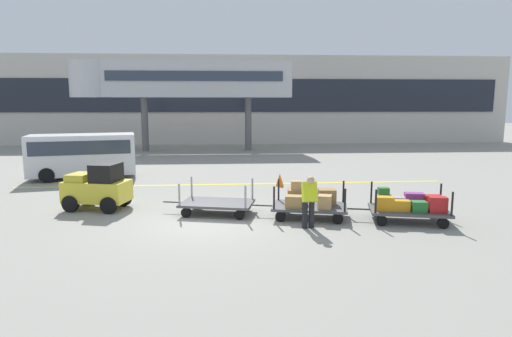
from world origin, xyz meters
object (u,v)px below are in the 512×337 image
at_px(baggage_tug, 98,187).
at_px(baggage_handler, 309,199).
at_px(safety_cone_near, 280,180).
at_px(shuttle_van, 83,153).
at_px(baggage_cart_tail, 409,206).
at_px(baggage_cart_middle, 309,201).
at_px(baggage_cart_lead, 217,204).

xyz_separation_m(baggage_tug, baggage_handler, (6.73, -2.80, 0.11)).
relative_size(baggage_tug, safety_cone_near, 4.17).
distance_m(baggage_tug, shuttle_van, 6.85).
bearing_deg(baggage_cart_tail, baggage_cart_middle, 166.34).
distance_m(baggage_cart_middle, baggage_cart_tail, 3.02).
bearing_deg(baggage_cart_tail, baggage_handler, -170.50).
bearing_deg(safety_cone_near, baggage_handler, -89.51).
bearing_deg(safety_cone_near, shuttle_van, 163.81).
bearing_deg(baggage_tug, safety_cone_near, 28.93).
xyz_separation_m(baggage_handler, safety_cone_near, (-0.06, 6.49, -0.59)).
relative_size(shuttle_van, safety_cone_near, 9.28).
bearing_deg(baggage_handler, baggage_tug, 157.44).
height_order(baggage_cart_middle, shuttle_van, shuttle_van).
bearing_deg(shuttle_van, baggage_cart_tail, -34.74).
distance_m(baggage_tug, baggage_cart_lead, 4.18).
bearing_deg(baggage_cart_middle, baggage_handler, -101.56).
bearing_deg(baggage_cart_tail, baggage_cart_lead, 167.19).
bearing_deg(baggage_tug, baggage_cart_middle, -12.51).
xyz_separation_m(baggage_cart_tail, shuttle_van, (-12.43, 8.62, 0.73)).
height_order(baggage_cart_lead, baggage_cart_tail, same).
distance_m(baggage_handler, safety_cone_near, 6.51).
relative_size(baggage_cart_lead, baggage_handler, 1.98).
distance_m(baggage_tug, baggage_cart_middle, 7.16).
bearing_deg(shuttle_van, baggage_tug, -68.43).
bearing_deg(baggage_cart_tail, shuttle_van, 145.26).
distance_m(baggage_tug, baggage_handler, 7.29).
bearing_deg(baggage_cart_middle, safety_cone_near, 93.39).
distance_m(baggage_cart_tail, safety_cone_near, 6.78).
relative_size(baggage_cart_tail, safety_cone_near, 5.61).
height_order(baggage_tug, baggage_cart_lead, baggage_tug).
height_order(baggage_cart_middle, baggage_handler, baggage_handler).
xyz_separation_m(baggage_tug, baggage_cart_tail, (9.92, -2.26, -0.25)).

